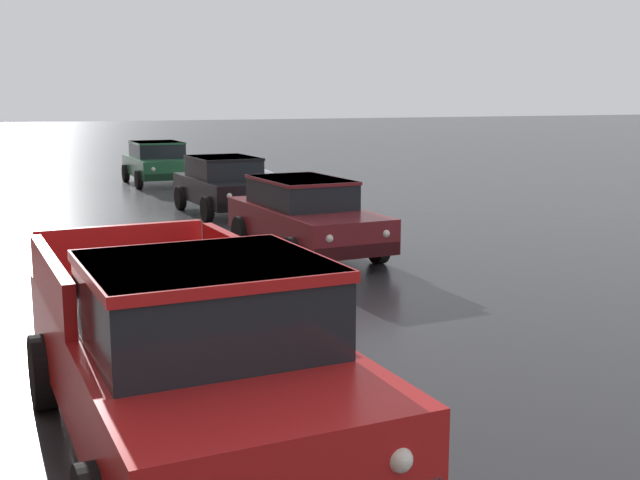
{
  "coord_description": "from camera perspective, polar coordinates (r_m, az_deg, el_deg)",
  "views": [
    {
      "loc": [
        -3.54,
        1.67,
        2.92
      ],
      "look_at": [
        1.02,
        11.7,
        0.92
      ],
      "focal_mm": 44.54,
      "sensor_mm": 36.0,
      "label": 1
    }
  ],
  "objects": [
    {
      "name": "sedan_black_parked_kerbside_mid",
      "position": [
        20.28,
        -6.81,
        4.06
      ],
      "size": [
        1.96,
        3.89,
        1.42
      ],
      "color": "black",
      "rests_on": "ground"
    },
    {
      "name": "snow_bank_near_corner_right",
      "position": [
        22.7,
        -2.97,
        3.49
      ],
      "size": [
        2.1,
        0.96,
        0.5
      ],
      "color": "white",
      "rests_on": "ground"
    },
    {
      "name": "pickup_truck_red_approaching_near_lane",
      "position": [
        6.54,
        -9.59,
        -8.05
      ],
      "size": [
        2.18,
        4.99,
        1.76
      ],
      "color": "red",
      "rests_on": "ground"
    },
    {
      "name": "sedan_maroon_parked_kerbside_close",
      "position": [
        14.8,
        -1.13,
        1.84
      ],
      "size": [
        1.89,
        4.23,
        1.42
      ],
      "color": "maroon",
      "rests_on": "ground"
    },
    {
      "name": "sedan_green_parked_far_down_block",
      "position": [
        27.48,
        -11.56,
        5.54
      ],
      "size": [
        2.04,
        3.98,
        1.42
      ],
      "color": "#1E5633",
      "rests_on": "ground"
    },
    {
      "name": "snow_bank_along_left_kerb",
      "position": [
        26.41,
        -5.9,
        4.52
      ],
      "size": [
        2.51,
        0.94,
        0.61
      ],
      "color": "white",
      "rests_on": "ground"
    }
  ]
}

